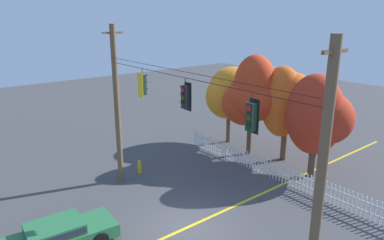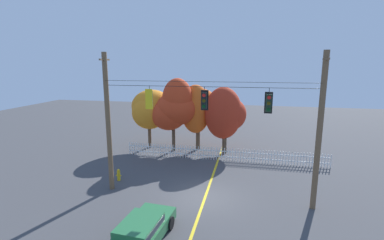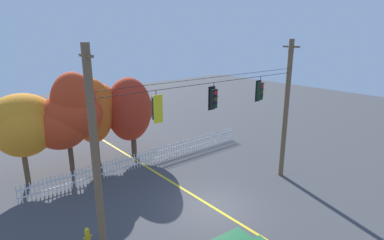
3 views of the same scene
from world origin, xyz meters
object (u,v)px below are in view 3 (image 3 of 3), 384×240
Objects in this scene: traffic_signal_westbound_side at (213,98)px; traffic_signal_northbound_secondary at (157,108)px; autumn_maple_mid at (69,115)px; fire_hydrant at (87,236)px; autumn_oak_far_east at (95,108)px; autumn_maple_far_west at (131,109)px; traffic_signal_southbound_primary at (260,91)px; autumn_maple_near_fence at (23,125)px.

traffic_signal_northbound_secondary is at bearing -179.67° from traffic_signal_westbound_side.
fire_hydrant is (-2.06, -7.34, -3.66)m from autumn_maple_mid.
traffic_signal_northbound_secondary is 1.00× the size of traffic_signal_westbound_side.
autumn_oak_far_east is (-2.03, 9.72, -1.96)m from traffic_signal_westbound_side.
traffic_signal_northbound_secondary reaches higher than fire_hydrant.
traffic_signal_northbound_secondary is at bearing -24.26° from fire_hydrant.
traffic_signal_westbound_side reaches higher than autumn_oak_far_east.
fire_hydrant is at bearing 168.12° from traffic_signal_westbound_side.
traffic_signal_westbound_side is 0.23× the size of autumn_maple_far_west.
traffic_signal_westbound_side is at bearing -64.37° from autumn_maple_mid.
autumn_maple_mid is 1.10× the size of autumn_oak_far_east.
traffic_signal_westbound_side is (3.27, 0.02, -0.01)m from traffic_signal_northbound_secondary.
autumn_oak_far_east is 10.06m from fire_hydrant.
traffic_signal_westbound_side and traffic_signal_southbound_primary have the same top height.
autumn_maple_far_west is at bearing 49.91° from fire_hydrant.
autumn_maple_mid is at bearing -15.53° from autumn_maple_near_fence.
traffic_signal_southbound_primary is 11.36m from autumn_oak_far_east.
autumn_maple_near_fence is (-3.40, 9.37, -2.20)m from traffic_signal_northbound_secondary.
traffic_signal_northbound_secondary is 10.19m from autumn_maple_far_west.
autumn_oak_far_east is at bearing 4.63° from autumn_maple_near_fence.
autumn_maple_mid reaches higher than autumn_oak_far_east.
autumn_maple_near_fence is 4.66m from autumn_oak_far_east.
traffic_signal_westbound_side is 11.69m from autumn_maple_near_fence.
fire_hydrant is (-4.17, -8.42, -3.59)m from autumn_oak_far_east.
autumn_maple_far_west is 10.79m from fire_hydrant.
autumn_oak_far_east is at bearing 119.77° from traffic_signal_southbound_primary.
traffic_signal_northbound_secondary reaches higher than autumn_oak_far_east.
traffic_signal_westbound_side is 3.53m from traffic_signal_southbound_primary.
traffic_signal_westbound_side is 9.49m from autumn_maple_far_west.
fire_hydrant is at bearing -86.71° from autumn_maple_near_fence.
traffic_signal_northbound_secondary is 0.24× the size of autumn_maple_near_fence.
traffic_signal_westbound_side is 0.20× the size of autumn_maple_mid.
autumn_maple_far_west is (-3.10, 9.19, -2.29)m from traffic_signal_southbound_primary.
autumn_maple_mid is 8.46m from fire_hydrant.
autumn_maple_far_west is at bearing 68.13° from traffic_signal_northbound_secondary.
fire_hydrant is (-6.20, 1.31, -5.54)m from traffic_signal_westbound_side.
autumn_oak_far_east is at bearing 167.71° from autumn_maple_far_west.
autumn_maple_far_west is (3.70, 9.21, -2.34)m from traffic_signal_northbound_secondary.
autumn_maple_near_fence is 0.83× the size of autumn_maple_mid.
traffic_signal_westbound_side is 0.96× the size of traffic_signal_southbound_primary.
autumn_oak_far_east reaches higher than fire_hydrant.
traffic_signal_southbound_primary is at bearing -7.64° from fire_hydrant.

